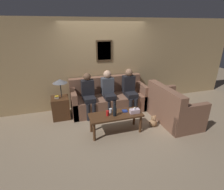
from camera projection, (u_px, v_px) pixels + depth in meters
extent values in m
plane|color=gray|center=(114.00, 117.00, 4.89)|extent=(16.00, 16.00, 0.00)
cube|color=tan|center=(104.00, 64.00, 5.26)|extent=(9.00, 0.06, 2.60)
cube|color=#4C3823|center=(104.00, 51.00, 5.07)|extent=(0.48, 0.02, 0.60)
cube|color=beige|center=(104.00, 51.00, 5.06)|extent=(0.40, 0.01, 0.52)
cube|color=brown|center=(109.00, 103.00, 5.21)|extent=(2.19, 0.85, 0.47)
cube|color=brown|center=(106.00, 84.00, 5.31)|extent=(2.19, 0.20, 0.49)
cube|color=brown|center=(74.00, 103.00, 4.87)|extent=(0.14, 0.85, 0.75)
cube|color=brown|center=(140.00, 95.00, 5.44)|extent=(0.14, 0.85, 0.75)
cube|color=brown|center=(174.00, 112.00, 4.64)|extent=(0.85, 1.43, 0.47)
cube|color=brown|center=(165.00, 97.00, 4.37)|extent=(0.20, 1.43, 0.49)
cube|color=brown|center=(191.00, 120.00, 4.02)|extent=(0.85, 0.14, 0.75)
cube|color=brown|center=(161.00, 99.00, 5.16)|extent=(0.85, 0.14, 0.75)
cube|color=#4C2D19|center=(116.00, 115.00, 4.05)|extent=(1.23, 0.49, 0.04)
cylinder|color=#4C2D19|center=(94.00, 132.00, 3.82)|extent=(0.06, 0.06, 0.44)
cylinder|color=#4C2D19|center=(140.00, 124.00, 4.13)|extent=(0.06, 0.06, 0.44)
cylinder|color=#4C2D19|center=(91.00, 124.00, 4.15)|extent=(0.06, 0.06, 0.44)
cylinder|color=#4C2D19|center=(134.00, 117.00, 4.45)|extent=(0.06, 0.06, 0.44)
cube|color=#4C2D19|center=(61.00, 108.00, 4.76)|extent=(0.45, 0.45, 0.60)
cylinder|color=#262628|center=(61.00, 90.00, 4.58)|extent=(0.02, 0.02, 0.43)
cone|color=slate|center=(60.00, 81.00, 4.49)|extent=(0.38, 0.38, 0.10)
cube|color=beige|center=(57.00, 98.00, 4.60)|extent=(0.11, 0.08, 0.03)
cube|color=beige|center=(57.00, 97.00, 4.60)|extent=(0.10, 0.07, 0.02)
cube|color=gold|center=(57.00, 96.00, 4.59)|extent=(0.09, 0.09, 0.02)
cylinder|color=black|center=(115.00, 111.00, 3.94)|extent=(0.08, 0.08, 0.22)
cylinder|color=black|center=(115.00, 105.00, 3.88)|extent=(0.03, 0.03, 0.09)
cylinder|color=silver|center=(111.00, 111.00, 4.10)|extent=(0.07, 0.07, 0.11)
cube|color=navy|center=(125.00, 111.00, 4.17)|extent=(0.13, 0.13, 0.03)
cylinder|color=red|center=(108.00, 113.00, 3.96)|extent=(0.07, 0.07, 0.12)
cube|color=silver|center=(135.00, 111.00, 4.08)|extent=(0.23, 0.12, 0.10)
sphere|color=white|center=(135.00, 108.00, 4.06)|extent=(0.05, 0.05, 0.05)
cube|color=black|center=(89.00, 99.00, 4.74)|extent=(0.31, 0.40, 0.14)
cylinder|color=black|center=(88.00, 112.00, 4.65)|extent=(0.11, 0.11, 0.47)
cylinder|color=black|center=(94.00, 111.00, 4.69)|extent=(0.11, 0.11, 0.47)
cube|color=black|center=(88.00, 88.00, 4.83)|extent=(0.34, 0.22, 0.48)
sphere|color=brown|center=(87.00, 77.00, 4.70)|extent=(0.21, 0.21, 0.21)
cube|color=black|center=(109.00, 96.00, 4.92)|extent=(0.31, 0.40, 0.14)
cylinder|color=black|center=(109.00, 109.00, 4.83)|extent=(0.11, 0.11, 0.47)
cylinder|color=black|center=(114.00, 108.00, 4.87)|extent=(0.11, 0.11, 0.47)
cube|color=#474C56|center=(107.00, 86.00, 5.00)|extent=(0.34, 0.22, 0.49)
sphere|color=tan|center=(107.00, 74.00, 4.87)|extent=(0.22, 0.22, 0.22)
cube|color=black|center=(131.00, 95.00, 5.05)|extent=(0.31, 0.41, 0.14)
cylinder|color=black|center=(131.00, 107.00, 4.95)|extent=(0.11, 0.11, 0.47)
cylinder|color=black|center=(136.00, 106.00, 4.99)|extent=(0.11, 0.11, 0.47)
cube|color=black|center=(128.00, 84.00, 5.13)|extent=(0.34, 0.22, 0.51)
sphere|color=#8C664C|center=(129.00, 72.00, 5.00)|extent=(0.22, 0.22, 0.22)
sphere|color=#A87A51|center=(153.00, 123.00, 4.42)|extent=(0.19, 0.19, 0.19)
sphere|color=#A87A51|center=(154.00, 118.00, 4.37)|extent=(0.12, 0.12, 0.12)
sphere|color=#A87A51|center=(152.00, 117.00, 4.34)|extent=(0.04, 0.04, 0.04)
sphere|color=#A87A51|center=(155.00, 116.00, 4.37)|extent=(0.04, 0.04, 0.04)
sphere|color=tan|center=(155.00, 119.00, 4.33)|extent=(0.05, 0.05, 0.05)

